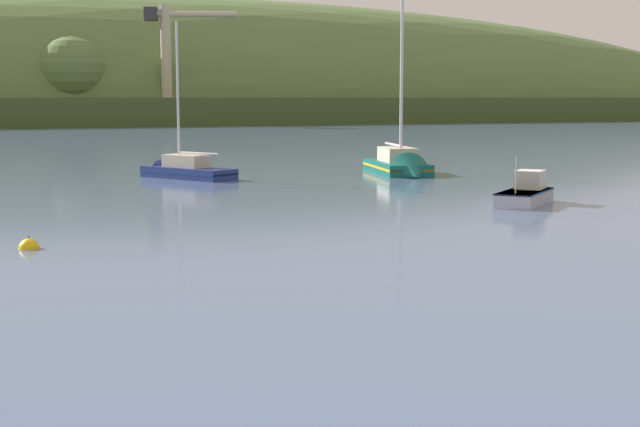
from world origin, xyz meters
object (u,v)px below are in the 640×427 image
at_px(mooring_buoy_foreground, 29,249).
at_px(sailboat_midwater_white, 180,174).
at_px(dockside_crane, 169,64).
at_px(sailboat_near_mooring, 401,169).
at_px(fishing_boat_moored, 527,196).

bearing_deg(mooring_buoy_foreground, sailboat_midwater_white, 69.01).
relative_size(dockside_crane, mooring_buoy_foreground, 28.57).
bearing_deg(sailboat_near_mooring, sailboat_midwater_white, -90.07).
bearing_deg(fishing_boat_moored, mooring_buoy_foreground, 151.00).
bearing_deg(fishing_boat_moored, dockside_crane, 44.07).
relative_size(sailboat_midwater_white, mooring_buoy_foreground, 14.11).
bearing_deg(fishing_boat_moored, sailboat_near_mooring, 42.59).
relative_size(fishing_boat_moored, mooring_buoy_foreground, 6.03).
bearing_deg(dockside_crane, sailboat_near_mooring, -76.96).
relative_size(sailboat_midwater_white, fishing_boat_moored, 2.34).
distance_m(fishing_boat_moored, mooring_buoy_foreground, 25.90).
bearing_deg(dockside_crane, sailboat_midwater_white, -84.19).
xyz_separation_m(fishing_boat_moored, mooring_buoy_foreground, (-25.08, -6.46, -0.41)).
height_order(dockside_crane, sailboat_near_mooring, dockside_crane).
bearing_deg(dockside_crane, fishing_boat_moored, -77.18).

